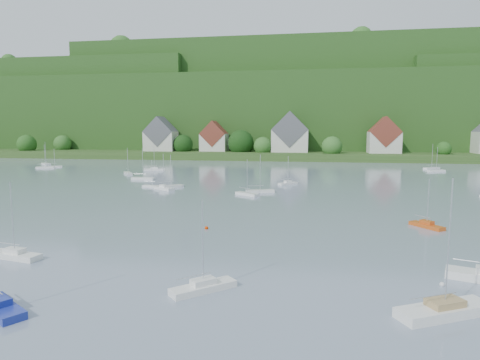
% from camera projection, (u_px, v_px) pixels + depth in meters
% --- Properties ---
extents(far_shore_strip, '(600.00, 60.00, 3.00)m').
position_uv_depth(far_shore_strip, '(280.00, 154.00, 199.96)').
color(far_shore_strip, '#294B1C').
rests_on(far_shore_strip, ground).
extents(forested_ridge, '(620.00, 181.22, 69.89)m').
position_uv_depth(forested_ridge, '(289.00, 113.00, 264.43)').
color(forested_ridge, '#1E4114').
rests_on(forested_ridge, ground).
extents(village_building_0, '(14.00, 10.40, 16.00)m').
position_uv_depth(village_building_0, '(161.00, 137.00, 195.06)').
color(village_building_0, beige).
rests_on(village_building_0, far_shore_strip).
extents(village_building_1, '(12.00, 9.36, 14.00)m').
position_uv_depth(village_building_1, '(214.00, 139.00, 193.11)').
color(village_building_1, beige).
rests_on(village_building_1, far_shore_strip).
extents(village_building_2, '(16.00, 11.44, 18.00)m').
position_uv_depth(village_building_2, '(290.00, 136.00, 186.33)').
color(village_building_2, beige).
rests_on(village_building_2, far_shore_strip).
extents(village_building_3, '(13.00, 10.40, 15.50)m').
position_uv_depth(village_building_3, '(384.00, 138.00, 178.07)').
color(village_building_3, beige).
rests_on(village_building_3, far_shore_strip).
extents(near_sailboat_0, '(6.15, 2.80, 8.02)m').
position_uv_depth(near_sailboat_0, '(15.00, 254.00, 43.54)').
color(near_sailboat_0, white).
rests_on(near_sailboat_0, ground).
extents(near_sailboat_1, '(5.95, 4.61, 8.08)m').
position_uv_depth(near_sailboat_1, '(0.00, 305.00, 30.93)').
color(near_sailboat_1, '#1F2F9A').
rests_on(near_sailboat_1, ground).
extents(near_sailboat_2, '(7.55, 5.28, 10.03)m').
position_uv_depth(near_sailboat_2, '(445.00, 309.00, 30.16)').
color(near_sailboat_2, white).
rests_on(near_sailboat_2, ground).
extents(near_sailboat_3, '(5.28, 5.02, 7.68)m').
position_uv_depth(near_sailboat_3, '(203.00, 286.00, 34.76)').
color(near_sailboat_3, white).
rests_on(near_sailboat_3, ground).
extents(near_sailboat_5, '(4.03, 4.84, 6.70)m').
position_uv_depth(near_sailboat_5, '(427.00, 225.00, 57.03)').
color(near_sailboat_5, '#C85016').
rests_on(near_sailboat_5, ground).
extents(mooring_buoy_1, '(0.44, 0.44, 0.44)m').
position_uv_depth(mooring_buoy_1, '(442.00, 286.00, 35.93)').
color(mooring_buoy_1, silver).
rests_on(mooring_buoy_1, ground).
extents(mooring_buoy_3, '(0.50, 0.50, 0.50)m').
position_uv_depth(mooring_buoy_3, '(206.00, 229.00, 56.29)').
color(mooring_buoy_3, '#DB3300').
rests_on(mooring_buoy_3, ground).
extents(far_sailboat_cluster, '(197.71, 68.50, 8.71)m').
position_uv_depth(far_sailboat_cluster, '(276.00, 175.00, 117.01)').
color(far_sailboat_cluster, white).
rests_on(far_sailboat_cluster, ground).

